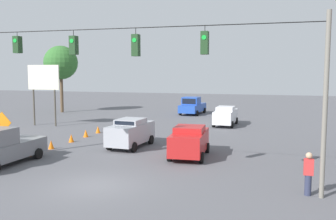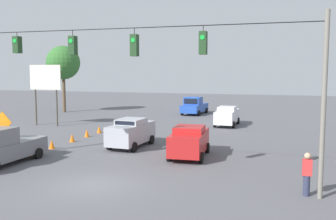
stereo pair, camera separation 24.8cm
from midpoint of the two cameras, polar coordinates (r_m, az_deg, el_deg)
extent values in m
plane|color=#56565B|center=(17.79, -11.46, -11.24)|extent=(140.00, 140.00, 0.00)
cylinder|color=slate|center=(16.31, 22.43, 0.57)|extent=(0.20, 0.20, 7.63)
cylinder|color=black|center=(18.15, -10.16, 12.06)|extent=(19.51, 0.04, 0.04)
cube|color=#1E3D1E|center=(16.53, 5.19, 10.14)|extent=(0.32, 0.36, 0.99)
cylinder|color=black|center=(16.58, 5.21, 12.28)|extent=(0.03, 0.03, 0.25)
cylinder|color=green|center=(16.36, 5.06, 10.97)|extent=(0.20, 0.02, 0.20)
cube|color=#1E3D1E|center=(17.43, -5.34, 9.79)|extent=(0.32, 0.36, 1.00)
cylinder|color=black|center=(17.49, -5.36, 11.89)|extent=(0.03, 0.03, 0.29)
cylinder|color=green|center=(17.27, -5.58, 10.56)|extent=(0.20, 0.02, 0.20)
cube|color=#1E3D1E|center=(18.85, -14.54, 9.52)|extent=(0.32, 0.36, 0.89)
cylinder|color=black|center=(18.90, -14.59, 11.29)|extent=(0.03, 0.03, 0.28)
cylinder|color=green|center=(18.71, -14.86, 10.16)|extent=(0.20, 0.02, 0.20)
cube|color=#1E3D1E|center=(20.68, -22.27, 9.19)|extent=(0.32, 0.36, 0.85)
cylinder|color=black|center=(20.72, -22.33, 10.65)|extent=(0.03, 0.03, 0.21)
cylinder|color=green|center=(20.54, -22.63, 9.74)|extent=(0.20, 0.02, 0.20)
cube|color=#234CB2|center=(45.67, 3.62, 0.35)|extent=(2.44, 5.29, 0.90)
cube|color=#234CB2|center=(45.00, 3.40, 1.42)|extent=(2.03, 1.99, 0.90)
cube|color=black|center=(44.11, 3.04, 1.33)|extent=(1.65, 0.14, 0.63)
cylinder|color=black|center=(44.45, 1.71, -0.38)|extent=(0.27, 0.65, 0.64)
cylinder|color=black|center=(43.83, 4.27, -0.48)|extent=(0.27, 0.65, 0.64)
cylinder|color=black|center=(47.61, 3.02, 0.04)|extent=(0.27, 0.65, 0.64)
cylinder|color=black|center=(47.03, 5.42, -0.05)|extent=(0.27, 0.65, 0.64)
cube|color=slate|center=(23.07, -24.18, -5.70)|extent=(2.23, 5.37, 0.90)
cylinder|color=black|center=(25.09, -23.23, -5.80)|extent=(0.24, 0.65, 0.64)
cylinder|color=black|center=(23.79, -19.47, -6.28)|extent=(0.24, 0.65, 0.64)
cube|color=silver|center=(36.32, 8.56, -0.95)|extent=(1.85, 4.61, 1.16)
cube|color=silver|center=(36.24, 8.58, 0.24)|extent=(1.64, 2.05, 0.36)
cube|color=black|center=(37.24, 8.84, 0.39)|extent=(1.37, 0.06, 0.25)
cylinder|color=black|center=(37.72, 10.21, -1.61)|extent=(0.24, 0.65, 0.64)
cylinder|color=black|center=(37.99, 7.65, -1.51)|extent=(0.24, 0.65, 0.64)
cylinder|color=black|center=(34.81, 9.53, -2.22)|extent=(0.24, 0.65, 0.64)
cylinder|color=black|center=(35.11, 6.76, -2.11)|extent=(0.24, 0.65, 0.64)
cube|color=#A8AAB2|center=(25.93, -5.96, -3.53)|extent=(2.09, 4.46, 1.28)
cube|color=#A8AAB2|center=(25.81, -5.98, -1.73)|extent=(1.78, 2.02, 0.36)
cube|color=black|center=(24.95, -6.96, -2.01)|extent=(1.44, 0.12, 0.25)
cylinder|color=black|center=(25.23, -9.21, -5.32)|extent=(0.26, 0.65, 0.64)
cylinder|color=black|center=(24.41, -5.51, -5.66)|extent=(0.26, 0.65, 0.64)
cylinder|color=black|center=(27.68, -6.32, -4.28)|extent=(0.26, 0.65, 0.64)
cylinder|color=black|center=(26.93, -2.89, -4.54)|extent=(0.26, 0.65, 0.64)
cube|color=red|center=(22.89, 2.98, -4.87)|extent=(2.14, 4.42, 1.21)
cube|color=red|center=(22.76, 2.99, -2.94)|extent=(1.83, 2.00, 0.36)
cube|color=black|center=(23.69, 3.38, -2.58)|extent=(1.49, 0.12, 0.25)
cylinder|color=black|center=(24.24, 5.72, -5.74)|extent=(0.26, 0.65, 0.64)
cylinder|color=black|center=(24.53, 1.37, -5.57)|extent=(0.26, 0.65, 0.64)
cylinder|color=black|center=(21.52, 4.79, -7.23)|extent=(0.26, 0.65, 0.64)
cylinder|color=black|center=(21.85, -0.09, -7.01)|extent=(0.26, 0.65, 0.64)
cone|color=orange|center=(24.72, -20.82, -5.92)|extent=(0.39, 0.39, 0.60)
cone|color=orange|center=(26.49, -17.64, -5.03)|extent=(0.39, 0.39, 0.60)
cone|color=orange|center=(28.57, -14.77, -4.16)|extent=(0.39, 0.39, 0.60)
cone|color=orange|center=(30.48, -12.65, -3.48)|extent=(0.39, 0.39, 0.60)
cone|color=orange|center=(32.23, -10.84, -2.93)|extent=(0.39, 0.39, 0.60)
cylinder|color=#4C473D|center=(37.00, -17.00, 0.28)|extent=(0.16, 0.16, 3.47)
cylinder|color=#4C473D|center=(38.33, -19.92, 0.38)|extent=(0.16, 0.16, 3.47)
cube|color=silver|center=(37.50, -18.63, 4.74)|extent=(3.34, 0.12, 2.33)
cylinder|color=slate|center=(24.35, -24.08, -4.79)|extent=(0.06, 0.06, 1.80)
cube|color=orange|center=(24.15, -24.21, -1.75)|extent=(1.27, 0.04, 1.27)
cylinder|color=#2D334C|center=(17.06, 20.15, -10.70)|extent=(0.28, 0.28, 0.88)
cube|color=red|center=(16.86, 20.25, -8.14)|extent=(0.40, 0.24, 0.69)
sphere|color=tan|center=(16.75, 20.31, -6.54)|extent=(0.27, 0.27, 0.27)
cylinder|color=brown|center=(49.37, -16.04, 2.63)|extent=(0.40, 0.40, 5.12)
sphere|color=#336B2D|center=(49.31, -16.17, 6.96)|extent=(4.23, 4.23, 4.23)
camera|label=1|loc=(0.12, -90.30, -0.03)|focal=40.00mm
camera|label=2|loc=(0.12, 89.70, 0.03)|focal=40.00mm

